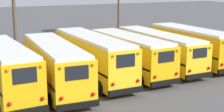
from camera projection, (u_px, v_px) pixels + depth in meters
ground_plane at (112, 76)px, 26.77m from camera, size 160.00×160.00×0.00m
school_bus_0 at (6, 69)px, 21.90m from camera, size 2.82×9.68×3.31m
school_bus_1 at (54, 64)px, 23.40m from camera, size 3.05×10.59×3.19m
school_bus_2 at (92, 56)px, 25.74m from camera, size 2.54×10.64×3.31m
school_bus_3 at (129, 53)px, 27.22m from camera, size 2.78×9.86×3.09m
school_bus_4 at (158, 48)px, 29.35m from camera, size 2.47×10.89×2.98m
school_bus_5 at (191, 45)px, 30.38m from camera, size 2.59×9.64×3.22m
utility_pole at (14, 14)px, 34.30m from camera, size 1.80×0.35×8.00m
fence_line at (77, 48)px, 33.20m from camera, size 24.29×0.06×1.42m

